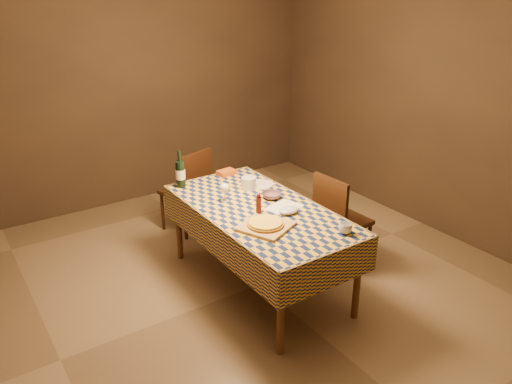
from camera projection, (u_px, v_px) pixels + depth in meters
room at (259, 143)px, 4.01m from camera, size 5.00×5.10×2.70m
dining_table at (259, 216)px, 4.27m from camera, size 0.94×1.84×0.77m
cutting_board at (265, 226)px, 3.90m from camera, size 0.48×0.48×0.02m
pizza at (265, 223)px, 3.89m from camera, size 0.38×0.38×0.03m
pepper_mill at (259, 205)px, 4.08m from camera, size 0.05×0.05×0.19m
bowl at (272, 196)px, 4.42m from camera, size 0.20×0.20×0.05m
wine_glass at (225, 189)px, 4.33m from camera, size 0.08×0.08×0.17m
wine_bottle at (180, 173)px, 4.63m from camera, size 0.11×0.11×0.35m
deli_tub at (249, 183)px, 4.61m from camera, size 0.17×0.17×0.11m
takeout_container at (227, 172)px, 4.96m from camera, size 0.19×0.14×0.04m
white_plate at (260, 185)px, 4.71m from camera, size 0.32×0.32×0.01m
tumbler at (345, 228)px, 3.80m from camera, size 0.13×0.13×0.08m
flour_patch at (284, 207)px, 4.25m from camera, size 0.34×0.29×0.00m
flour_bag at (289, 210)px, 4.14m from camera, size 0.20×0.16×0.05m
chair_far at (190, 187)px, 5.33m from camera, size 0.53×0.53×0.93m
chair_right at (338, 216)px, 4.66m from camera, size 0.45×0.44×0.93m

